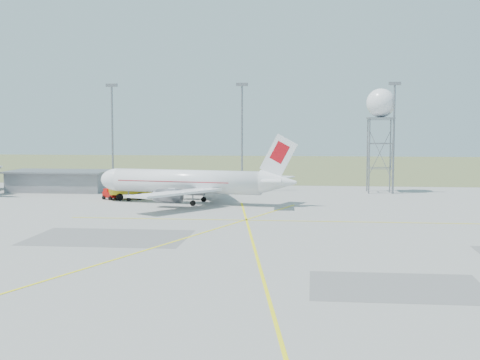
# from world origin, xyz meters

# --- Properties ---
(ground) EXTENTS (400.00, 400.00, 0.00)m
(ground) POSITION_xyz_m (0.00, 0.00, 0.00)
(ground) COLOR #A2A29C
(ground) RESTS_ON ground
(grass_strip) EXTENTS (400.00, 120.00, 0.03)m
(grass_strip) POSITION_xyz_m (0.00, 140.00, 0.01)
(grass_strip) COLOR #5D6F3D
(grass_strip) RESTS_ON ground
(building_grey) EXTENTS (19.00, 10.00, 3.90)m
(building_grey) POSITION_xyz_m (-45.00, 64.00, 1.97)
(building_grey) COLOR gray
(building_grey) RESTS_ON ground
(mast_a) EXTENTS (2.20, 0.50, 20.50)m
(mast_a) POSITION_xyz_m (-35.00, 66.00, 12.07)
(mast_a) COLOR gray
(mast_a) RESTS_ON ground
(mast_b) EXTENTS (2.20, 0.50, 20.50)m
(mast_b) POSITION_xyz_m (-10.00, 66.00, 12.07)
(mast_b) COLOR gray
(mast_b) RESTS_ON ground
(mast_c) EXTENTS (2.20, 0.50, 20.50)m
(mast_c) POSITION_xyz_m (18.00, 66.00, 12.07)
(mast_c) COLOR gray
(mast_c) RESTS_ON ground
(airliner_main) EXTENTS (33.51, 32.20, 11.43)m
(airliner_main) POSITION_xyz_m (-16.43, 47.36, 3.50)
(airliner_main) COLOR white
(airliner_main) RESTS_ON ground
(radar_tower) EXTENTS (5.37, 5.37, 19.42)m
(radar_tower) POSITION_xyz_m (15.75, 67.96, 10.90)
(radar_tower) COLOR gray
(radar_tower) RESTS_ON ground
(fire_truck) EXTENTS (9.99, 7.46, 3.85)m
(fire_truck) POSITION_xyz_m (-26.65, 53.36, 1.85)
(fire_truck) COLOR gold
(fire_truck) RESTS_ON ground
(baggage_tug) EXTENTS (2.83, 2.73, 1.85)m
(baggage_tug) POSITION_xyz_m (-31.23, 51.78, 0.70)
(baggage_tug) COLOR #AE100C
(baggage_tug) RESTS_ON ground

